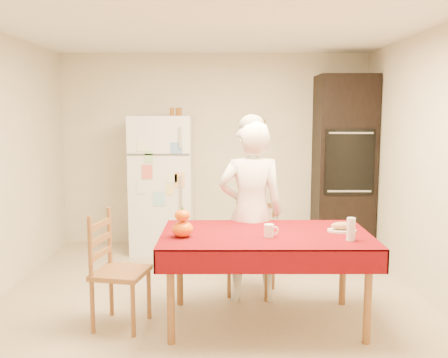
{
  "coord_description": "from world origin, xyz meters",
  "views": [
    {
      "loc": [
        0.11,
        -4.32,
        1.74
      ],
      "look_at": [
        0.12,
        0.2,
        1.14
      ],
      "focal_mm": 40.0,
      "sensor_mm": 36.0,
      "label": 1
    }
  ],
  "objects_px": {
    "dining_table": "(265,241)",
    "pumpkin_lower": "(183,229)",
    "chair_far": "(253,241)",
    "refrigerator": "(163,184)",
    "oven_cabinet": "(343,164)",
    "bread_plate": "(342,230)",
    "seated_woman": "(251,212)",
    "wine_glass": "(351,229)",
    "coffee_mug": "(269,231)",
    "chair_left": "(113,265)"
  },
  "relations": [
    {
      "from": "dining_table",
      "to": "pumpkin_lower",
      "type": "xyz_separation_m",
      "value": [
        -0.67,
        -0.12,
        0.13
      ]
    },
    {
      "from": "dining_table",
      "to": "chair_far",
      "type": "bearing_deg",
      "value": 94.19
    },
    {
      "from": "refrigerator",
      "to": "oven_cabinet",
      "type": "bearing_deg",
      "value": 1.18
    },
    {
      "from": "bread_plate",
      "to": "oven_cabinet",
      "type": "bearing_deg",
      "value": 76.42
    },
    {
      "from": "refrigerator",
      "to": "chair_far",
      "type": "bearing_deg",
      "value": -54.77
    },
    {
      "from": "bread_plate",
      "to": "chair_far",
      "type": "bearing_deg",
      "value": 135.41
    },
    {
      "from": "refrigerator",
      "to": "pumpkin_lower",
      "type": "bearing_deg",
      "value": -79.4
    },
    {
      "from": "seated_woman",
      "to": "pumpkin_lower",
      "type": "xyz_separation_m",
      "value": [
        -0.58,
        -0.63,
        -0.01
      ]
    },
    {
      "from": "bread_plate",
      "to": "dining_table",
      "type": "bearing_deg",
      "value": -175.19
    },
    {
      "from": "wine_glass",
      "to": "bread_plate",
      "type": "distance_m",
      "value": 0.29
    },
    {
      "from": "oven_cabinet",
      "to": "seated_woman",
      "type": "xyz_separation_m",
      "value": [
        -1.26,
        -1.76,
        -0.27
      ]
    },
    {
      "from": "refrigerator",
      "to": "dining_table",
      "type": "relative_size",
      "value": 1.0
    },
    {
      "from": "refrigerator",
      "to": "oven_cabinet",
      "type": "distance_m",
      "value": 2.29
    },
    {
      "from": "pumpkin_lower",
      "to": "wine_glass",
      "type": "height_order",
      "value": "wine_glass"
    },
    {
      "from": "refrigerator",
      "to": "coffee_mug",
      "type": "bearing_deg",
      "value": -64.37
    },
    {
      "from": "dining_table",
      "to": "coffee_mug",
      "type": "bearing_deg",
      "value": -81.86
    },
    {
      "from": "coffee_mug",
      "to": "dining_table",
      "type": "bearing_deg",
      "value": 98.14
    },
    {
      "from": "refrigerator",
      "to": "wine_glass",
      "type": "height_order",
      "value": "refrigerator"
    },
    {
      "from": "oven_cabinet",
      "to": "pumpkin_lower",
      "type": "bearing_deg",
      "value": -127.57
    },
    {
      "from": "oven_cabinet",
      "to": "bread_plate",
      "type": "xyz_separation_m",
      "value": [
        -0.54,
        -2.22,
        -0.33
      ]
    },
    {
      "from": "oven_cabinet",
      "to": "seated_woman",
      "type": "distance_m",
      "value": 2.18
    },
    {
      "from": "oven_cabinet",
      "to": "pumpkin_lower",
      "type": "xyz_separation_m",
      "value": [
        -1.84,
        -2.39,
        -0.28
      ]
    },
    {
      "from": "refrigerator",
      "to": "chair_left",
      "type": "distance_m",
      "value": 2.31
    },
    {
      "from": "chair_far",
      "to": "coffee_mug",
      "type": "height_order",
      "value": "chair_far"
    },
    {
      "from": "bread_plate",
      "to": "seated_woman",
      "type": "bearing_deg",
      "value": 147.81
    },
    {
      "from": "seated_woman",
      "to": "coffee_mug",
      "type": "xyz_separation_m",
      "value": [
        0.11,
        -0.63,
        -0.02
      ]
    },
    {
      "from": "chair_left",
      "to": "seated_woman",
      "type": "distance_m",
      "value": 1.32
    },
    {
      "from": "wine_glass",
      "to": "refrigerator",
      "type": "bearing_deg",
      "value": 125.41
    },
    {
      "from": "dining_table",
      "to": "seated_woman",
      "type": "relative_size",
      "value": 1.02
    },
    {
      "from": "refrigerator",
      "to": "chair_left",
      "type": "xyz_separation_m",
      "value": [
        -0.13,
        -2.28,
        -0.34
      ]
    },
    {
      "from": "refrigerator",
      "to": "bread_plate",
      "type": "bearing_deg",
      "value": -51.25
    },
    {
      "from": "coffee_mug",
      "to": "chair_left",
      "type": "bearing_deg",
      "value": 177.1
    },
    {
      "from": "oven_cabinet",
      "to": "refrigerator",
      "type": "bearing_deg",
      "value": -178.82
    },
    {
      "from": "chair_left",
      "to": "seated_woman",
      "type": "height_order",
      "value": "seated_woman"
    },
    {
      "from": "refrigerator",
      "to": "coffee_mug",
      "type": "height_order",
      "value": "refrigerator"
    },
    {
      "from": "pumpkin_lower",
      "to": "chair_left",
      "type": "bearing_deg",
      "value": 173.36
    },
    {
      "from": "oven_cabinet",
      "to": "coffee_mug",
      "type": "distance_m",
      "value": 2.67
    },
    {
      "from": "pumpkin_lower",
      "to": "bread_plate",
      "type": "relative_size",
      "value": 0.71
    },
    {
      "from": "dining_table",
      "to": "chair_far",
      "type": "distance_m",
      "value": 0.76
    },
    {
      "from": "refrigerator",
      "to": "chair_left",
      "type": "height_order",
      "value": "refrigerator"
    },
    {
      "from": "chair_left",
      "to": "wine_glass",
      "type": "distance_m",
      "value": 1.92
    },
    {
      "from": "chair_left",
      "to": "wine_glass",
      "type": "xyz_separation_m",
      "value": [
        1.88,
        -0.17,
        0.34
      ]
    },
    {
      "from": "oven_cabinet",
      "to": "coffee_mug",
      "type": "height_order",
      "value": "oven_cabinet"
    },
    {
      "from": "chair_far",
      "to": "bread_plate",
      "type": "relative_size",
      "value": 3.96
    },
    {
      "from": "chair_left",
      "to": "oven_cabinet",
      "type": "bearing_deg",
      "value": -34.68
    },
    {
      "from": "coffee_mug",
      "to": "wine_glass",
      "type": "relative_size",
      "value": 0.57
    },
    {
      "from": "coffee_mug",
      "to": "pumpkin_lower",
      "type": "height_order",
      "value": "pumpkin_lower"
    },
    {
      "from": "oven_cabinet",
      "to": "chair_far",
      "type": "height_order",
      "value": "oven_cabinet"
    },
    {
      "from": "coffee_mug",
      "to": "oven_cabinet",
      "type": "bearing_deg",
      "value": 64.19
    },
    {
      "from": "dining_table",
      "to": "chair_far",
      "type": "xyz_separation_m",
      "value": [
        -0.05,
        0.73,
        -0.18
      ]
    }
  ]
}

